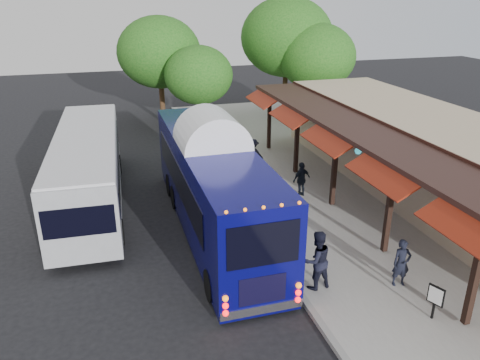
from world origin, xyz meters
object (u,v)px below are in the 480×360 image
object	(u,v)px
ped_c	(301,179)
ped_d	(253,154)
ped_a	(401,263)
sign_board	(436,297)
city_bus	(88,166)
ped_b	(317,260)
coach_bus	(213,181)

from	to	relation	value
ped_c	ped_d	size ratio (longest dim) A/B	1.02
ped_a	sign_board	bearing A→B (deg)	-81.97
city_bus	ped_b	bearing A→B (deg)	-50.69
city_bus	ped_d	world-z (taller)	city_bus
ped_c	sign_board	xyz separation A→B (m)	(0.17, -8.85, -0.08)
ped_d	sign_board	xyz separation A→B (m)	(1.12, -12.80, -0.06)
coach_bus	ped_d	size ratio (longest dim) A/B	7.59
ped_d	sign_board	world-z (taller)	ped_d
ped_d	sign_board	distance (m)	12.85
city_bus	sign_board	world-z (taller)	city_bus
sign_board	ped_c	bearing A→B (deg)	67.97
coach_bus	city_bus	size ratio (longest dim) A/B	1.01
coach_bus	ped_c	size ratio (longest dim) A/B	7.43
coach_bus	city_bus	distance (m)	5.97
coach_bus	sign_board	size ratio (longest dim) A/B	11.17
ped_b	coach_bus	bearing A→B (deg)	-74.40
sign_board	ped_b	bearing A→B (deg)	114.31
city_bus	ped_d	xyz separation A→B (m)	(7.97, 1.78, -0.78)
ped_a	ped_d	xyz separation A→B (m)	(-1.18, 11.12, -0.00)
ped_b	ped_a	bearing A→B (deg)	159.18
ped_d	ped_b	bearing A→B (deg)	110.24
ped_a	ped_c	bearing A→B (deg)	101.71
city_bus	ped_b	xyz separation A→B (m)	(6.60, -8.73, -0.60)
city_bus	sign_board	distance (m)	14.32
coach_bus	ped_a	bearing A→B (deg)	-50.11
city_bus	ped_c	xyz separation A→B (m)	(8.93, -2.17, -0.77)
ped_c	sign_board	distance (m)	8.85
ped_c	city_bus	bearing A→B (deg)	-31.86
ped_d	city_bus	bearing A→B (deg)	40.27
ped_a	sign_board	distance (m)	1.68
sign_board	city_bus	bearing A→B (deg)	106.43
coach_bus	ped_c	distance (m)	4.82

